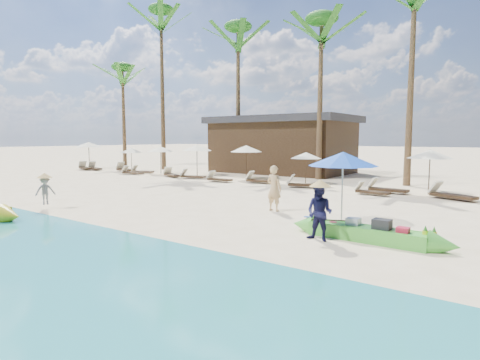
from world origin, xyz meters
The scene contains 33 objects.
ground centered at (0.00, 0.00, 0.00)m, with size 240.00×240.00×0.00m, color #FFE5BC.
wet_sand_strip centered at (0.00, -5.00, 0.00)m, with size 240.00×4.50×0.01m, color tan.
green_canoe centered at (4.45, 0.59, 0.21)m, with size 4.87×0.70×0.62m.
tourist centered at (0.26, 2.84, 0.84)m, with size 0.61×0.40×1.67m, color tan.
vendor_green centered at (3.45, -0.12, 0.74)m, with size 0.72×0.56×1.48m, color #15153B.
vendor_yellow centered at (-6.87, -1.90, 0.71)m, with size 0.69×0.40×1.07m, color gray.
blue_umbrella centered at (3.19, 2.00, 2.03)m, with size 2.09×2.09×2.25m.
resort_parasol_0 centered at (-23.72, 10.96, 2.09)m, with size 2.25×2.25×2.31m.
lounger_0_left centered at (-22.44, 9.70, 0.22)m, with size 2.01×1.11×0.65m.
lounger_0_right centered at (-21.55, 10.01, 0.21)m, with size 1.93×1.05×0.63m.
resort_parasol_1 centered at (-18.06, 11.04, 1.68)m, with size 1.81×1.81×1.86m.
lounger_1_left centered at (-18.21, 10.49, 0.22)m, with size 2.02×0.83×0.67m.
lounger_1_right centered at (-15.89, 10.22, 0.19)m, with size 1.75×1.03×0.57m.
resort_parasol_2 centered at (-14.72, 11.09, 1.83)m, with size 1.97×1.97×2.03m.
lounger_2_left centered at (-15.83, 9.25, 0.19)m, with size 1.73×0.92×0.56m.
resort_parasol_3 centered at (-11.51, 11.60, 1.98)m, with size 2.13×2.13×2.19m.
lounger_3_left centered at (-12.08, 9.62, 0.20)m, with size 1.85×1.11×0.60m.
lounger_3_right centered at (-10.22, 9.66, 0.19)m, with size 1.77×1.00×0.57m.
resort_parasol_4 centered at (-7.23, 11.63, 1.97)m, with size 2.13×2.13×2.19m.
lounger_4_left centered at (-7.65, 9.26, 0.19)m, with size 1.69×0.53×0.57m.
lounger_4_right centered at (-5.15, 10.03, 0.21)m, with size 1.91×0.78×0.63m.
resort_parasol_5 centered at (-2.71, 11.19, 1.67)m, with size 1.79×1.79×1.85m.
lounger_5_left centered at (-2.13, 9.66, 0.21)m, with size 1.92×1.09×0.62m.
resort_parasol_6 centered at (3.92, 10.81, 1.91)m, with size 2.06×2.06×2.12m.
lounger_6_left centered at (1.75, 9.08, 0.19)m, with size 1.68×0.69×0.55m.
lounger_6_right centered at (2.12, 10.19, 0.22)m, with size 1.94×0.71×0.65m.
lounger_7_left centered at (5.00, 9.75, 0.22)m, with size 2.04×1.23×0.66m.
palm_0 centered at (-24.62, 15.48, 8.11)m, with size 2.08×2.08×9.90m.
palm_1 centered at (-17.59, 14.06, 10.82)m, with size 2.08×2.08×13.60m.
palm_2 centered at (-10.45, 15.08, 9.18)m, with size 2.08×2.08×11.33m.
palm_3 centered at (-3.36, 14.27, 8.58)m, with size 2.08×2.08×10.52m.
palm_4 centered at (2.15, 14.01, 9.45)m, with size 2.08×2.08×11.70m.
pavilion_west centered at (-8.00, 17.50, 2.19)m, with size 10.80×6.60×4.30m.
Camera 1 is at (7.83, -9.58, 2.67)m, focal length 30.00 mm.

